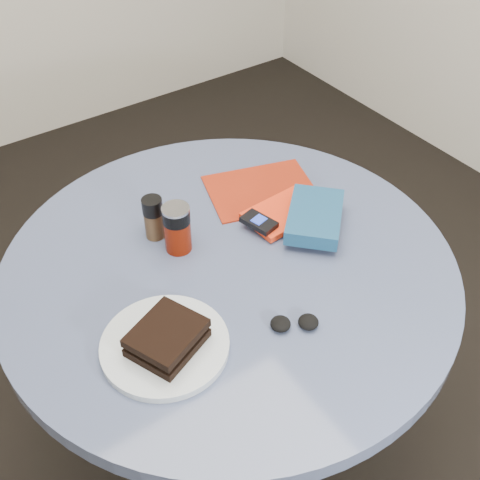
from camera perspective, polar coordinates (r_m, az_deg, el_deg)
ground at (r=1.92m, az=-0.78°, el=-18.48°), size 4.00×4.00×0.00m
table at (r=1.44m, az=-0.99°, el=-6.81°), size 1.00×1.00×0.75m
plate at (r=1.16m, az=-7.13°, el=-9.87°), size 0.31×0.31×0.02m
sandwich at (r=1.13m, az=-6.94°, el=-9.17°), size 0.16×0.15×0.05m
soda_can at (r=1.32m, az=-5.97°, el=1.11°), size 0.07×0.07×0.11m
pepper_grinder at (r=1.36m, az=-8.20°, el=2.12°), size 0.05×0.05×0.11m
magazine at (r=1.51m, az=2.02°, el=4.79°), size 0.31×0.26×0.00m
red_book at (r=1.43m, az=4.07°, el=2.55°), size 0.18×0.13×0.01m
novel at (r=1.39m, az=7.11°, el=2.23°), size 0.21×0.21×0.04m
mp3_player at (r=1.38m, az=1.80°, el=1.71°), size 0.06×0.09×0.01m
headphones at (r=1.19m, az=5.18°, el=-7.84°), size 0.10×0.08×0.02m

